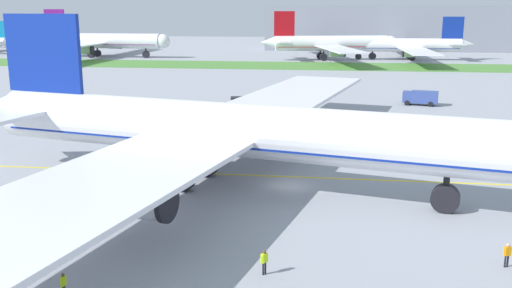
{
  "coord_description": "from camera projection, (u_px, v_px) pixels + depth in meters",
  "views": [
    {
      "loc": [
        3.81,
        -53.55,
        16.94
      ],
      "look_at": [
        -3.45,
        2.5,
        3.56
      ],
      "focal_mm": 40.26,
      "sensor_mm": 36.0,
      "label": 1
    }
  ],
  "objects": [
    {
      "name": "ground_crew_wingwalker_port",
      "position": [
        63.0,
        283.0,
        34.26
      ],
      "size": [
        0.25,
        0.56,
        1.6
      ],
      "color": "black",
      "rests_on": "ground"
    },
    {
      "name": "service_truck_catering_van",
      "position": [
        244.0,
        105.0,
        93.39
      ],
      "size": [
        4.88,
        3.06,
        2.93
      ],
      "color": "black",
      "rests_on": "ground"
    },
    {
      "name": "parked_airliner_far_outer",
      "position": [
        405.0,
        45.0,
        191.93
      ],
      "size": [
        45.88,
        73.13,
        14.35
      ],
      "color": "white",
      "rests_on": "ground"
    },
    {
      "name": "grass_median_strip",
      "position": [
        318.0,
        66.0,
        172.87
      ],
      "size": [
        320.0,
        24.0,
        0.1
      ],
      "primitive_type": "cube",
      "color": "#4C8438",
      "rests_on": "ground"
    },
    {
      "name": "ground_crew_marshaller_front",
      "position": [
        507.0,
        253.0,
        38.32
      ],
      "size": [
        0.56,
        0.39,
        1.7
      ],
      "color": "black",
      "rests_on": "ground"
    },
    {
      "name": "parked_airliner_far_centre",
      "position": [
        100.0,
        41.0,
        202.54
      ],
      "size": [
        50.54,
        79.91,
        16.69
      ],
      "color": "white",
      "rests_on": "ground"
    },
    {
      "name": "ground_crew_wingwalker_starboard",
      "position": [
        264.0,
        260.0,
        37.26
      ],
      "size": [
        0.48,
        0.51,
        1.7
      ],
      "color": "black",
      "rests_on": "ground"
    },
    {
      "name": "service_truck_baggage_loader",
      "position": [
        49.0,
        88.0,
        112.61
      ],
      "size": [
        6.22,
        3.1,
        3.11
      ],
      "color": "#33478C",
      "rests_on": "ground"
    },
    {
      "name": "terminal_building",
      "position": [
        389.0,
        28.0,
        237.52
      ],
      "size": [
        101.74,
        20.0,
        18.0
      ],
      "primitive_type": "cube",
      "color": "gray",
      "rests_on": "ground"
    },
    {
      "name": "apron_taxi_line",
      "position": [
        290.0,
        177.0,
        59.22
      ],
      "size": [
        280.0,
        0.36,
        0.01
      ],
      "primitive_type": "cube",
      "color": "yellow",
      "rests_on": "ground"
    },
    {
      "name": "service_truck_fuel_bowser",
      "position": [
        420.0,
        97.0,
        102.73
      ],
      "size": [
        6.39,
        3.58,
        2.57
      ],
      "color": "#33478C",
      "rests_on": "ground"
    },
    {
      "name": "ground_plane",
      "position": [
        288.0,
        186.0,
        56.05
      ],
      "size": [
        600.0,
        600.0,
        0.0
      ],
      "primitive_type": "plane",
      "color": "#9399A0",
      "rests_on": "ground"
    },
    {
      "name": "parked_airliner_far_right",
      "position": [
        329.0,
        44.0,
        192.04
      ],
      "size": [
        45.94,
        73.17,
        16.09
      ],
      "color": "white",
      "rests_on": "ground"
    },
    {
      "name": "airliner_foreground",
      "position": [
        223.0,
        130.0,
        54.8
      ],
      "size": [
        59.33,
        97.72,
        16.42
      ],
      "color": "white",
      "rests_on": "ground"
    }
  ]
}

